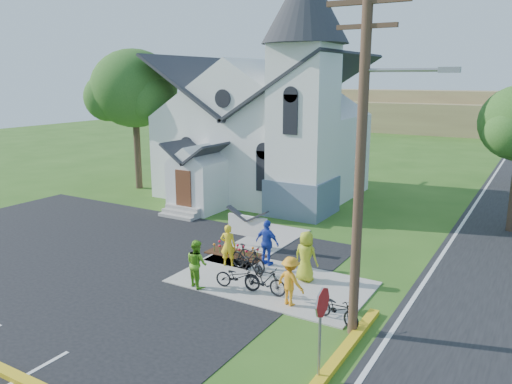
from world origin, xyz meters
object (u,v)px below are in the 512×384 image
Objects in this scene: church_sign at (247,226)px; cyclist_3 at (290,281)px; stop_sign at (322,315)px; cyclist_2 at (267,243)px; cyclist_0 at (228,245)px; cyclist_4 at (306,256)px; cyclist_1 at (197,263)px; bike_4 at (337,309)px; utility_pole at (363,151)px; bike_0 at (251,263)px; bike_3 at (265,280)px; bike_2 at (238,277)px; bike_1 at (248,258)px.

cyclist_3 is (4.12, -4.05, -0.16)m from church_sign.
stop_sign reaches higher than cyclist_2.
cyclist_0 is 3.27m from cyclist_4.
stop_sign is 1.35× the size of cyclist_2.
bike_4 is (5.30, 0.00, -0.41)m from cyclist_1.
utility_pole is 5.45× the size of cyclist_2.
bike_0 is 1.94m from bike_3.
cyclist_0 reaches higher than cyclist_3.
stop_sign reaches higher than bike_0.
cyclist_3 is at bearing -104.57° from bike_2.
stop_sign is at bearing 121.03° from cyclist_0.
cyclist_4 reaches higher than cyclist_2.
cyclist_0 is at bearing -13.01° from cyclist_3.
bike_3 is (-3.57, 0.96, -4.86)m from utility_pole.
cyclist_0 is 0.98× the size of cyclist_1.
stop_sign is 1.47× the size of cyclist_0.
church_sign is 4.81m from bike_3.
cyclist_2 is at bearing 145.08° from utility_pole.
bike_3 is (2.39, 0.66, -0.37)m from cyclist_1.
cyclist_1 is at bearing 42.77° from cyclist_4.
bike_0 is 0.87× the size of bike_1.
bike_0 is 2.20m from cyclist_4.
cyclist_3 is at bearing -44.45° from church_sign.
cyclist_2 is (0.12, 1.04, 0.52)m from bike_0.
bike_4 reaches higher than bike_0.
church_sign is at bearing -30.68° from cyclist_2.
utility_pole is 4.03× the size of stop_sign.
cyclist_2 is (-4.83, 3.37, -4.44)m from utility_pole.
bike_4 is at bearing 103.75° from stop_sign.
bike_3 is 0.87× the size of cyclist_4.
cyclist_0 is 1.00× the size of bike_4.
bike_0 is 0.90× the size of bike_4.
bike_0 is at bearing -55.74° from church_sign.
stop_sign is (6.63, -7.40, 0.75)m from church_sign.
stop_sign is at bearing -136.77° from bike_2.
bike_3 is at bearing 124.39° from cyclist_2.
cyclist_3 reaches higher than bike_3.
cyclist_3 reaches higher than bike_2.
utility_pole reaches higher than cyclist_3.
cyclist_2 reaches higher than cyclist_0.
cyclist_2 is 2.76m from bike_3.
utility_pole is at bearing -161.08° from cyclist_1.
stop_sign reaches higher than bike_3.
cyclist_0 is 4.13m from cyclist_3.
stop_sign is at bearing -136.77° from bike_3.
utility_pole reaches higher than cyclist_1.
bike_3 is (-3.64, 3.66, -1.24)m from stop_sign.
cyclist_0 is at bearing 56.90° from bike_3.
bike_3 reaches higher than bike_4.
bike_0 is at bearing 154.80° from utility_pole.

